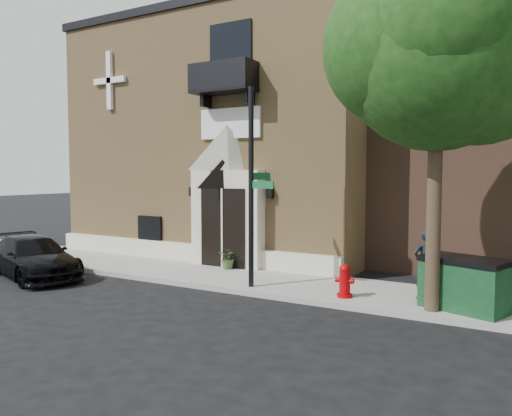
{
  "coord_description": "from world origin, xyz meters",
  "views": [
    {
      "loc": [
        8.09,
        -11.11,
        3.24
      ],
      "look_at": [
        0.53,
        2.0,
        2.19
      ],
      "focal_mm": 35.0,
      "sensor_mm": 36.0,
      "label": 1
    }
  ],
  "objects_px": {
    "street_sign": "(252,187)",
    "fire_hydrant": "(345,281)",
    "dumpster": "(465,283)",
    "black_sedan": "(33,257)",
    "pedestrian_near": "(425,264)"
  },
  "relations": [
    {
      "from": "street_sign",
      "to": "dumpster",
      "type": "height_order",
      "value": "street_sign"
    },
    {
      "from": "street_sign",
      "to": "fire_hydrant",
      "type": "height_order",
      "value": "street_sign"
    },
    {
      "from": "black_sedan",
      "to": "dumpster",
      "type": "height_order",
      "value": "dumpster"
    },
    {
      "from": "black_sedan",
      "to": "street_sign",
      "type": "bearing_deg",
      "value": -58.41
    },
    {
      "from": "black_sedan",
      "to": "fire_hydrant",
      "type": "relative_size",
      "value": 5.28
    },
    {
      "from": "fire_hydrant",
      "to": "street_sign",
      "type": "bearing_deg",
      "value": -176.7
    },
    {
      "from": "black_sedan",
      "to": "fire_hydrant",
      "type": "xyz_separation_m",
      "value": [
        9.48,
        1.9,
        -0.08
      ]
    },
    {
      "from": "black_sedan",
      "to": "pedestrian_near",
      "type": "height_order",
      "value": "pedestrian_near"
    },
    {
      "from": "black_sedan",
      "to": "dumpster",
      "type": "relative_size",
      "value": 2.12
    },
    {
      "from": "black_sedan",
      "to": "street_sign",
      "type": "relative_size",
      "value": 0.81
    },
    {
      "from": "street_sign",
      "to": "fire_hydrant",
      "type": "xyz_separation_m",
      "value": [
        2.59,
        0.15,
        -2.31
      ]
    },
    {
      "from": "fire_hydrant",
      "to": "pedestrian_near",
      "type": "xyz_separation_m",
      "value": [
        1.77,
        0.82,
        0.46
      ]
    },
    {
      "from": "black_sedan",
      "to": "street_sign",
      "type": "height_order",
      "value": "street_sign"
    },
    {
      "from": "fire_hydrant",
      "to": "black_sedan",
      "type": "bearing_deg",
      "value": -168.69
    },
    {
      "from": "street_sign",
      "to": "fire_hydrant",
      "type": "bearing_deg",
      "value": 14.99
    }
  ]
}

